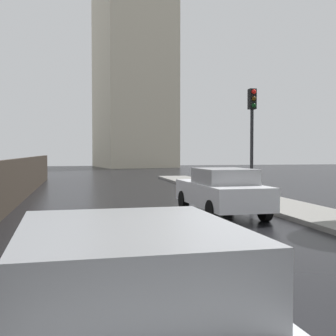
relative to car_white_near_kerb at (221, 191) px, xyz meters
The scene contains 4 objects.
car_white_near_kerb is the anchor object (origin of this frame).
car_silver_mid_road 10.86m from the car_white_near_kerb, 111.89° to the right, with size 2.02×4.10×1.46m.
traffic_light 3.72m from the car_white_near_kerb, 49.23° to the left, with size 0.26×0.39×4.19m.
distant_tower 47.42m from the car_white_near_kerb, 86.49° to the left, with size 10.36×11.93×34.82m.
Camera 1 is at (-2.01, -3.45, 2.01)m, focal length 47.50 mm.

